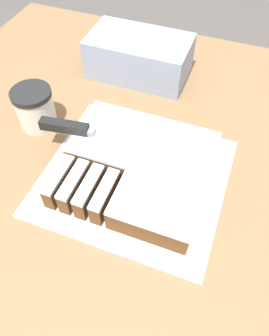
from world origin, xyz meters
name	(u,v)px	position (x,y,z in m)	size (l,w,h in m)	color
ground_plane	(152,291)	(0.00, 0.00, 0.00)	(8.00, 8.00, 0.00)	#4C4742
countertop	(158,247)	(0.00, 0.00, 0.44)	(1.40, 1.10, 0.89)	brown
cake_board	(134,177)	(-0.06, -0.07, 0.89)	(0.38, 0.35, 0.01)	silver
cake	(138,167)	(-0.05, -0.06, 0.92)	(0.30, 0.27, 0.06)	brown
knife	(80,130)	(-0.20, -0.04, 0.96)	(0.33, 0.07, 0.02)	silver
coffee_cup	(35,108)	(-0.34, 0.01, 0.94)	(0.09, 0.09, 0.10)	beige
storage_box	(139,57)	(-0.18, 0.29, 0.94)	(0.27, 0.15, 0.11)	#8C99B2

